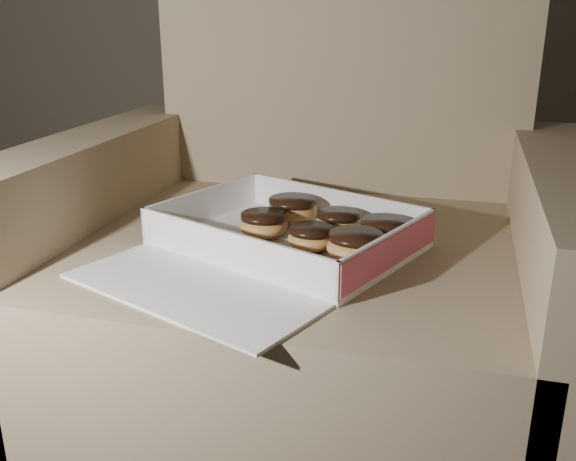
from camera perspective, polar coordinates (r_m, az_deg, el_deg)
The scene contains 13 objects.
armchair at distance 1.24m, azimuth 1.89°, elevation -5.36°, with size 0.98×0.83×1.03m.
bakery_box at distance 1.05m, azimuth -1.24°, elevation -1.39°, with size 0.53×0.57×0.07m.
donut_a at distance 1.10m, azimuth -2.19°, elevation 0.59°, with size 0.08×0.08×0.04m.
donut_b at distance 1.07m, azimuth 8.66°, elevation -0.11°, with size 0.09×0.09×0.04m.
donut_c at distance 1.00m, azimuth 6.04°, elevation -1.38°, with size 0.09×0.09×0.05m.
donut_d at distance 1.04m, azimuth 2.05°, elevation -0.62°, with size 0.08×0.08×0.04m.
donut_e at distance 1.11m, azimuth 4.50°, elevation 0.77°, with size 0.08×0.08×0.04m.
donut_f at distance 1.17m, azimuth 0.39°, elevation 1.88°, with size 0.09×0.09×0.05m.
crumb_a at distance 1.07m, azimuth -6.20°, elevation -1.20°, with size 0.01×0.01×0.00m, color black.
crumb_b at distance 1.06m, azimuth -7.38°, elevation -1.56°, with size 0.01×0.01×0.00m, color black.
crumb_c at distance 1.03m, azimuth 2.84°, elevation -1.96°, with size 0.01×0.01×0.00m, color black.
crumb_d at distance 1.01m, azimuth -2.55°, elevation -2.41°, with size 0.01×0.01×0.00m, color black.
crumb_e at distance 1.09m, azimuth -3.38°, elevation -0.66°, with size 0.01×0.01×0.00m, color black.
Camera 1 is at (0.02, -0.16, 0.84)m, focal length 40.00 mm.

